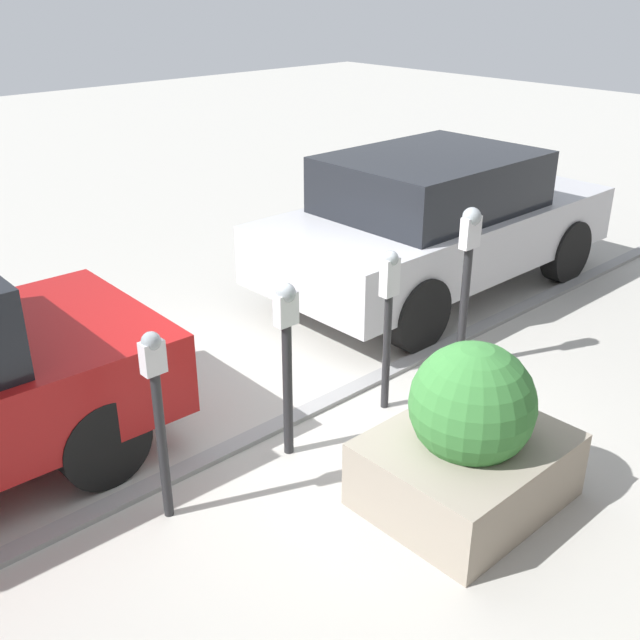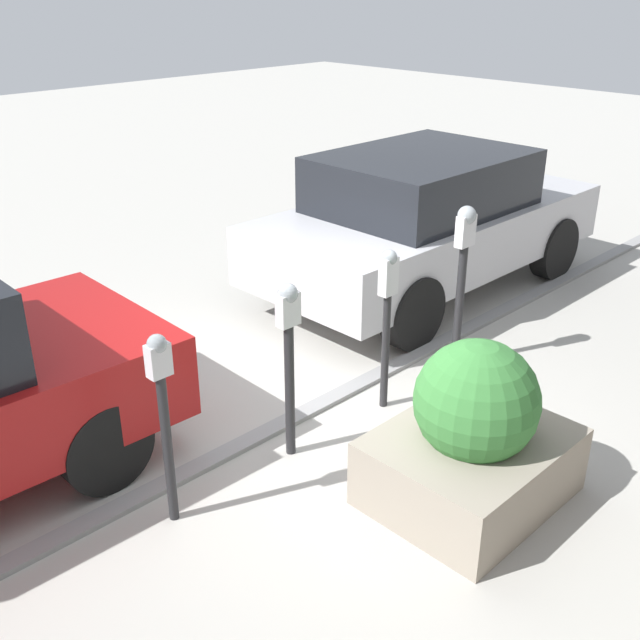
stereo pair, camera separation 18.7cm
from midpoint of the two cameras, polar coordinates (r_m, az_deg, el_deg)
The scene contains 8 objects.
ground_plane at distance 6.35m, azimuth 0.35°, elevation -7.39°, with size 40.00×40.00×0.00m, color #ADAAA3.
curb_strip at distance 6.39m, azimuth -0.14°, elevation -6.95°, with size 19.00×0.16×0.04m.
parking_meter_nearest at distance 4.90m, azimuth -11.22°, elevation -6.04°, with size 0.15×0.13×1.40m.
parking_meter_second at distance 5.45m, azimuth -1.57°, elevation -1.88°, with size 0.17×0.15×1.42m.
parking_meter_middle at distance 6.09m, azimuth 6.12°, elevation 1.08°, with size 0.15×0.13×1.42m.
parking_meter_fourth at distance 6.85m, azimuth 11.97°, elevation 4.35°, with size 0.20×0.17×1.56m.
planter_box at distance 5.29m, azimuth 12.26°, elevation -8.94°, with size 1.35×1.09×1.21m.
parked_car_middle at distance 8.67m, azimuth 9.47°, elevation 7.51°, with size 4.36×1.99×1.62m.
Camera 1 is at (-3.59, -4.00, 3.39)m, focal length 42.00 mm.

